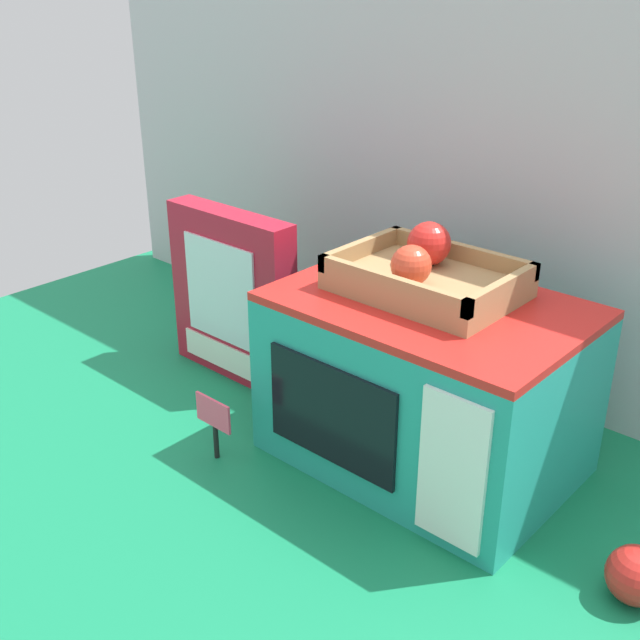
# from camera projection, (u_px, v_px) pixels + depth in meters

# --- Properties ---
(ground_plane) EXTENTS (1.70, 1.70, 0.00)m
(ground_plane) POSITION_uv_depth(u_px,v_px,m) (322.00, 416.00, 1.27)
(ground_plane) COLOR #147A4C
(ground_plane) RESTS_ON ground
(display_back_panel) EXTENTS (1.61, 0.03, 0.75)m
(display_back_panel) POSITION_uv_depth(u_px,v_px,m) (437.00, 155.00, 1.31)
(display_back_panel) COLOR #B7BABF
(display_back_panel) RESTS_ON ground
(toy_microwave) EXTENTS (0.42, 0.30, 0.25)m
(toy_microwave) POSITION_uv_depth(u_px,v_px,m) (425.00, 383.00, 1.11)
(toy_microwave) COLOR teal
(toy_microwave) RESTS_ON ground
(food_groups_crate) EXTENTS (0.24, 0.18, 0.09)m
(food_groups_crate) POSITION_uv_depth(u_px,v_px,m) (426.00, 274.00, 1.08)
(food_groups_crate) COLOR #A37F51
(food_groups_crate) RESTS_ON toy_microwave
(cookie_set_box) EXTENTS (0.26, 0.05, 0.30)m
(cookie_set_box) POSITION_uv_depth(u_px,v_px,m) (232.00, 296.00, 1.35)
(cookie_set_box) COLOR #B2192D
(cookie_set_box) RESTS_ON ground
(price_sign) EXTENTS (0.07, 0.01, 0.10)m
(price_sign) POSITION_uv_depth(u_px,v_px,m) (214.00, 419.00, 1.14)
(price_sign) COLOR black
(price_sign) RESTS_ON ground
(loose_toy_apple) EXTENTS (0.07, 0.07, 0.07)m
(loose_toy_apple) POSITION_uv_depth(u_px,v_px,m) (636.00, 575.00, 0.90)
(loose_toy_apple) COLOR red
(loose_toy_apple) RESTS_ON ground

